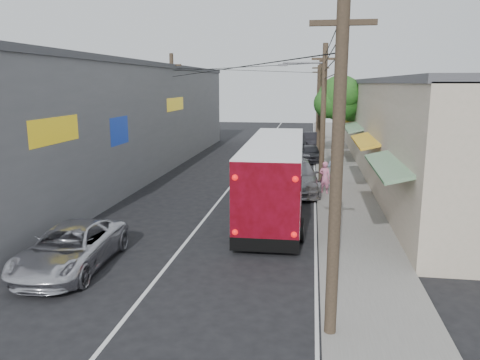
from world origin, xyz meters
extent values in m
plane|color=black|center=(0.00, 0.00, 0.00)|extent=(120.00, 120.00, 0.00)
cube|color=slate|center=(6.50, 20.00, 0.06)|extent=(3.00, 80.00, 0.12)
cube|color=beige|center=(11.00, 22.00, 3.00)|extent=(6.00, 40.00, 6.00)
cube|color=#4C4C51|center=(11.00, 22.00, 6.10)|extent=(6.20, 40.00, 0.30)
cube|color=#176927|center=(7.70, 6.00, 2.90)|extent=(1.39, 6.00, 0.46)
cube|color=orange|center=(7.70, 14.00, 2.90)|extent=(1.39, 6.00, 0.46)
cube|color=#176927|center=(7.70, 22.00, 2.90)|extent=(1.39, 6.00, 0.46)
cube|color=orange|center=(7.70, 30.00, 2.90)|extent=(1.39, 6.00, 0.46)
cube|color=#176927|center=(7.70, 38.00, 2.90)|extent=(1.39, 6.00, 0.46)
cube|color=slate|center=(-8.50, 18.00, 3.50)|extent=(7.00, 36.00, 7.00)
cube|color=#4C4C51|center=(-8.50, 18.00, 7.10)|extent=(7.20, 36.00, 0.30)
cube|color=yellow|center=(-5.05, 4.00, 4.20)|extent=(0.12, 3.50, 1.00)
cube|color=#1433A5|center=(-5.05, 10.00, 3.60)|extent=(0.12, 2.20, 1.40)
cube|color=yellow|center=(-5.05, 20.00, 4.50)|extent=(0.12, 4.00, 0.90)
cylinder|color=#473828|center=(5.20, -2.00, 4.00)|extent=(0.28, 0.28, 8.00)
cube|color=#473828|center=(5.20, -2.00, 7.20)|extent=(1.40, 0.12, 0.12)
cylinder|color=#473828|center=(5.20, 13.00, 4.00)|extent=(0.28, 0.28, 8.00)
cube|color=#473828|center=(5.20, 13.00, 7.20)|extent=(1.40, 0.12, 0.12)
cylinder|color=#473828|center=(5.20, 28.00, 4.00)|extent=(0.28, 0.28, 8.00)
cube|color=#473828|center=(5.20, 28.00, 7.20)|extent=(1.40, 0.12, 0.12)
cylinder|color=#473828|center=(5.20, 43.00, 4.00)|extent=(0.28, 0.28, 8.00)
cube|color=#473828|center=(5.20, 43.00, 7.20)|extent=(1.40, 0.12, 0.12)
cylinder|color=#473828|center=(-5.20, 20.00, 4.00)|extent=(0.28, 0.28, 8.00)
cube|color=#473828|center=(-5.20, 20.00, 7.20)|extent=(1.40, 0.12, 0.12)
cylinder|color=#59595E|center=(4.10, 13.00, 7.00)|extent=(2.20, 0.10, 0.10)
cube|color=#59595E|center=(3.00, 13.00, 6.90)|extent=(0.50, 0.18, 0.12)
cylinder|color=#3F2B19|center=(6.80, 26.00, 2.00)|extent=(0.44, 0.44, 4.00)
sphere|color=#155216|center=(6.80, 26.00, 4.80)|extent=(3.60, 3.60, 3.60)
sphere|color=#155216|center=(7.80, 26.60, 4.20)|extent=(2.60, 2.60, 2.60)
sphere|color=#155216|center=(5.90, 25.60, 4.40)|extent=(2.40, 2.40, 2.40)
sphere|color=#155216|center=(7.20, 25.00, 5.20)|extent=(2.20, 2.20, 2.20)
sphere|color=#155216|center=(6.50, 26.90, 5.00)|extent=(2.00, 2.00, 2.00)
cube|color=white|center=(3.00, 8.81, 1.12)|extent=(2.65, 11.70, 1.85)
cube|color=black|center=(2.99, 9.29, 2.48)|extent=(2.63, 9.76, 0.97)
cube|color=white|center=(3.00, 8.81, 3.16)|extent=(2.65, 11.70, 0.49)
cube|color=maroon|center=(3.11, 2.96, 1.94)|extent=(2.41, 0.12, 2.82)
cube|color=black|center=(3.11, 2.96, 0.44)|extent=(2.43, 0.14, 0.49)
sphere|color=red|center=(2.09, 2.91, 0.87)|extent=(0.21, 0.21, 0.21)
sphere|color=red|center=(4.13, 2.95, 0.87)|extent=(0.21, 0.21, 0.21)
sphere|color=red|center=(2.09, 2.91, 2.82)|extent=(0.21, 0.21, 0.21)
sphere|color=red|center=(4.13, 2.95, 2.82)|extent=(0.21, 0.21, 0.21)
cylinder|color=black|center=(1.86, 4.70, 0.49)|extent=(0.31, 0.98, 0.97)
cylinder|color=black|center=(4.29, 4.75, 0.49)|extent=(0.31, 0.98, 0.97)
cylinder|color=black|center=(1.73, 11.70, 0.49)|extent=(0.31, 0.98, 0.97)
cylinder|color=black|center=(4.16, 11.74, 0.49)|extent=(0.31, 0.98, 0.97)
cylinder|color=black|center=(1.70, 13.16, 0.49)|extent=(0.31, 0.98, 0.97)
cylinder|color=black|center=(4.13, 13.20, 0.49)|extent=(0.31, 0.98, 0.97)
imported|color=silver|center=(-3.03, 1.00, 0.71)|extent=(2.56, 5.18, 1.41)
imported|color=gray|center=(3.80, 13.44, 0.87)|extent=(3.00, 6.17, 1.73)
imported|color=#2A2A2F|center=(4.60, 23.77, 0.65)|extent=(1.84, 3.93, 1.30)
imported|color=black|center=(4.60, 32.79, 0.67)|extent=(1.90, 4.18, 1.33)
imported|color=pink|center=(5.40, 12.65, 0.99)|extent=(0.75, 0.64, 1.73)
imported|color=#95ACD9|center=(6.00, 15.75, 0.98)|extent=(1.05, 1.01, 1.72)
camera|label=1|loc=(4.62, -12.44, 5.96)|focal=35.00mm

